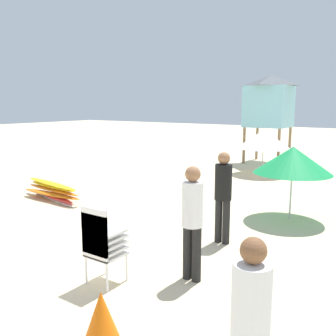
% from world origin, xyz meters
% --- Properties ---
extents(ground, '(80.00, 80.00, 0.00)m').
position_xyz_m(ground, '(0.00, 0.00, 0.00)').
color(ground, beige).
extents(stacked_plastic_chairs, '(0.48, 0.48, 1.20)m').
position_xyz_m(stacked_plastic_chairs, '(1.72, 0.08, 0.70)').
color(stacked_plastic_chairs, white).
rests_on(stacked_plastic_chairs, ground).
extents(surfboard_pile, '(2.53, 0.85, 0.48)m').
position_xyz_m(surfboard_pile, '(-2.92, 2.88, 0.24)').
color(surfboard_pile, white).
rests_on(surfboard_pile, ground).
extents(lifeguard_near_center, '(0.32, 0.32, 1.76)m').
position_xyz_m(lifeguard_near_center, '(2.42, 2.60, 1.02)').
color(lifeguard_near_center, black).
rests_on(lifeguard_near_center, ground).
extents(lifeguard_near_right, '(0.32, 0.32, 1.62)m').
position_xyz_m(lifeguard_near_right, '(4.41, -0.97, 0.93)').
color(lifeguard_near_right, '#33598C').
rests_on(lifeguard_near_right, ground).
extents(lifeguard_far_right, '(0.32, 0.32, 1.75)m').
position_xyz_m(lifeguard_far_right, '(2.72, 0.97, 1.01)').
color(lifeguard_far_right, black).
rests_on(lifeguard_far_right, ground).
extents(lifeguard_tower, '(1.98, 1.98, 3.86)m').
position_xyz_m(lifeguard_tower, '(-0.33, 12.70, 2.75)').
color(lifeguard_tower, olive).
rests_on(lifeguard_tower, ground).
extents(beach_umbrella_left, '(1.99, 1.99, 1.68)m').
position_xyz_m(beach_umbrella_left, '(0.53, 9.86, 1.34)').
color(beach_umbrella_left, beige).
rests_on(beach_umbrella_left, ground).
extents(beach_umbrella_mid, '(1.75, 1.75, 1.69)m').
position_xyz_m(beach_umbrella_mid, '(3.05, 4.85, 1.38)').
color(beach_umbrella_mid, beige).
rests_on(beach_umbrella_mid, ground).
extents(traffic_cone_near, '(0.40, 0.40, 0.57)m').
position_xyz_m(traffic_cone_near, '(2.61, -0.84, 0.28)').
color(traffic_cone_near, orange).
rests_on(traffic_cone_near, ground).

